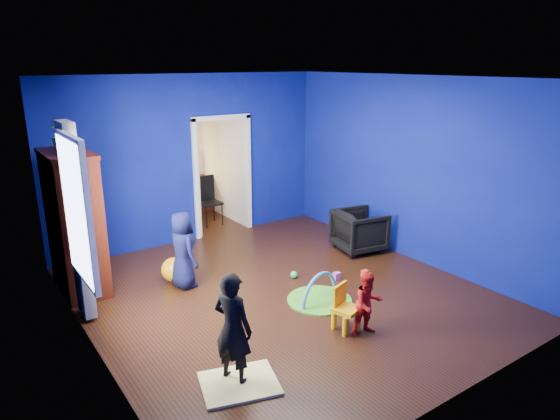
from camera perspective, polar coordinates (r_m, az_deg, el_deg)
floor at (r=7.00m, az=0.21°, el=-9.58°), size 5.00×5.50×0.01m
ceiling at (r=6.28m, az=0.24°, el=14.87°), size 5.00×5.50×0.01m
wall_back at (r=8.83m, az=-10.13°, el=5.68°), size 5.00×0.02×2.90m
wall_front at (r=4.63m, az=20.25°, el=-5.29°), size 5.00×0.02×2.90m
wall_left at (r=5.51m, az=-21.59°, el=-1.95°), size 0.02×5.50×2.90m
wall_right at (r=8.15m, az=14.81°, el=4.47°), size 0.02×5.50×2.90m
alcove at (r=9.90m, az=-9.07°, el=5.73°), size 1.00×1.75×2.50m
armchair at (r=8.52m, az=9.08°, el=-2.34°), size 0.89×0.88×0.70m
child_black at (r=5.04m, az=-5.41°, el=-13.32°), size 0.43×0.51×1.17m
child_navy at (r=7.14m, az=-11.07°, el=-4.51°), size 0.39×0.57×1.11m
toddler_red at (r=6.00m, az=10.03°, el=-10.49°), size 0.43×0.36×0.77m
vase at (r=6.83m, az=-22.88°, el=6.85°), size 0.27×0.27×0.25m
potted_plant at (r=7.32m, az=-23.85°, el=7.88°), size 0.23×0.23×0.39m
tv_armoire at (r=7.36m, az=-22.43°, el=-1.36°), size 0.58×1.14×1.96m
crt_tv at (r=7.35m, az=-22.16°, el=-1.01°), size 0.46×0.70×0.54m
yellow_blanket at (r=5.28m, az=-4.66°, el=-19.15°), size 0.89×0.79×0.03m
hopper_ball at (r=7.48m, az=-12.05°, el=-6.68°), size 0.36×0.36×0.36m
kid_chair at (r=6.09m, az=7.59°, el=-11.36°), size 0.35×0.35×0.50m
play_mat at (r=6.84m, az=4.53°, el=-10.21°), size 0.87×0.87×0.02m
toy_arch at (r=6.83m, az=4.53°, el=-10.15°), size 0.76×0.26×0.78m
window_left at (r=5.81m, az=-22.39°, el=-0.07°), size 0.03×0.95×1.55m
curtain at (r=6.44m, az=-22.23°, el=-1.29°), size 0.14×0.42×2.40m
doorway at (r=9.17m, az=-6.61°, el=3.68°), size 1.16×0.10×2.10m
study_desk at (r=10.65m, az=-10.36°, el=1.61°), size 0.88×0.44×0.75m
desk_monitor at (r=10.63m, az=-10.80°, el=4.74°), size 0.40×0.05×0.32m
desk_lamp at (r=10.47m, az=-12.05°, el=4.38°), size 0.14×0.14×0.14m
folding_chair at (r=9.79m, az=-8.03°, el=0.90°), size 0.40×0.40×0.92m
book_shelf at (r=10.45m, az=-11.10°, el=10.48°), size 0.88×0.24×0.04m
toy_0 at (r=7.61m, az=9.67°, el=-7.17°), size 0.10×0.08×0.10m
toy_1 at (r=8.95m, az=6.24°, el=-3.28°), size 0.11×0.11×0.11m
toy_2 at (r=7.46m, az=1.61°, el=-7.38°), size 0.11×0.11×0.11m
toy_3 at (r=7.48m, az=6.49°, el=-7.48°), size 0.10×0.08×0.10m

